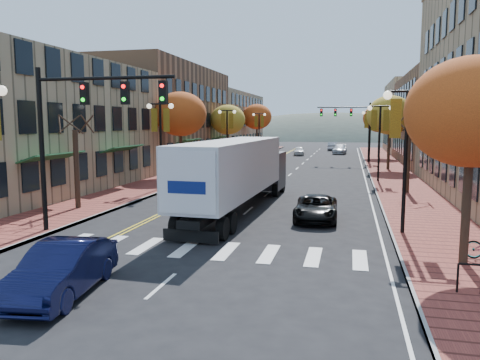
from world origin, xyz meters
The scene contains 30 objects.
ground centered at (0.00, 0.00, 0.00)m, with size 200.00×200.00×0.00m, color black.
sidewalk_left centered at (-9.00, 32.50, 0.07)m, with size 4.00×85.00×0.15m, color brown.
sidewalk_right centered at (9.00, 32.50, 0.07)m, with size 4.00×85.00×0.15m, color brown.
building_left_near centered at (-17.00, 13.00, 4.50)m, with size 12.00×22.00×9.00m, color #9E8966.
building_left_mid centered at (-17.00, 36.00, 5.50)m, with size 12.00×24.00×11.00m, color brown.
building_left_far centered at (-17.00, 61.00, 4.75)m, with size 12.00×26.00×9.50m, color #9E8966.
building_right_mid centered at (18.50, 42.00, 5.00)m, with size 15.00×24.00×10.00m, color brown.
building_right_far centered at (18.50, 64.00, 5.50)m, with size 15.00×20.00×11.00m, color #9E8966.
tree_left_a centered at (-9.00, 8.00, 2.25)m, with size 0.28×0.28×4.20m.
tree_left_b centered at (-9.00, 24.00, 5.45)m, with size 4.48×4.48×7.21m.
tree_left_c centered at (-9.00, 40.00, 5.05)m, with size 4.16×4.16×6.69m.
tree_left_d centered at (-9.00, 58.00, 5.60)m, with size 4.61×4.61×7.42m.
tree_right_a centered at (9.00, 2.00, 5.05)m, with size 4.16×4.16×6.69m.
tree_right_b centered at (9.00, 18.00, 2.25)m, with size 0.28×0.28×4.20m.
tree_right_c centered at (9.00, 34.00, 5.45)m, with size 4.48×4.48×7.21m.
tree_right_d centered at (9.00, 50.00, 5.29)m, with size 4.35×4.35×7.00m.
lamp_left_b centered at (-7.50, 16.00, 4.29)m, with size 1.96×0.36×6.05m.
lamp_left_c centered at (-7.50, 34.00, 4.29)m, with size 1.96×0.36×6.05m.
lamp_left_d centered at (-7.50, 52.00, 4.29)m, with size 1.96×0.36×6.05m.
lamp_right_a centered at (7.50, 6.00, 4.29)m, with size 1.96×0.36×6.05m.
lamp_right_b centered at (7.50, 24.00, 4.29)m, with size 1.96×0.36×6.05m.
lamp_right_c centered at (7.50, 42.00, 4.29)m, with size 1.96×0.36×6.05m.
traffic_mast_near centered at (-5.48, 3.00, 4.92)m, with size 6.10×0.35×7.00m.
traffic_mast_far centered at (5.48, 42.00, 4.92)m, with size 6.10×0.34×7.00m.
semi_truck centered at (-0.46, 9.78, 2.24)m, with size 2.96×15.41×3.84m.
navy_sedan centered at (-2.36, -3.28, 0.73)m, with size 1.54×4.42×1.46m, color #0C0F33.
black_suv centered at (3.73, 8.37, 0.61)m, with size 2.01×4.36×1.21m, color black.
car_far_white centered at (-1.90, 53.55, 0.64)m, with size 1.51×3.76×1.28m, color white.
car_far_silver centered at (3.78, 57.86, 0.72)m, with size 2.01×4.94×1.43m, color #B5B6BD.
car_far_oncoming centered at (2.40, 67.06, 0.70)m, with size 1.48×4.25×1.40m, color #B7B6BF.
Camera 1 is at (5.25, -14.28, 4.74)m, focal length 35.00 mm.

